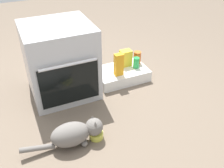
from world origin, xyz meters
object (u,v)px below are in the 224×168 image
oven (60,61)px  pantry_cabinet (121,74)px  soda_can (136,63)px  cat (75,133)px  sauce_jar (137,58)px  snack_bag (126,58)px  food_bowl (96,134)px  juice_carton (119,65)px

oven → pantry_cabinet: oven is taller
soda_can → cat: bearing=-143.5°
oven → sauce_jar: oven is taller
cat → soda_can: (0.91, 0.67, 0.07)m
pantry_cabinet → snack_bag: bearing=38.8°
pantry_cabinet → snack_bag: 0.18m
sauce_jar → food_bowl: bearing=-136.1°
oven → food_bowl: 0.81m
snack_bag → pantry_cabinet: bearing=-141.2°
soda_can → snack_bag: bearing=131.6°
oven → sauce_jar: bearing=1.4°
food_bowl → snack_bag: (0.66, 0.78, 0.18)m
oven → food_bowl: size_ratio=6.17×
sauce_jar → soda_can: bearing=-124.8°
snack_bag → soda_can: snack_bag is taller
sauce_jar → juice_carton: (-0.30, -0.14, 0.05)m
oven → snack_bag: oven is taller
pantry_cabinet → oven: bearing=177.0°
food_bowl → snack_bag: bearing=49.8°
pantry_cabinet → juice_carton: (-0.07, -0.08, 0.18)m
sauce_jar → soda_can: sauce_jar is taller
pantry_cabinet → food_bowl: size_ratio=4.82×
oven → snack_bag: (0.72, 0.03, -0.14)m
pantry_cabinet → snack_bag: (0.08, 0.06, 0.15)m
juice_carton → snack_bag: 0.22m
cat → soda_can: soda_can is taller
cat → food_bowl: bearing=0.0°
sauce_jar → cat: bearing=-142.0°
cat → snack_bag: bearing=45.8°
oven → cat: oven is taller
juice_carton → pantry_cabinet: bearing=47.8°
oven → snack_bag: 0.74m
oven → snack_bag: size_ratio=3.97×
food_bowl → snack_bag: size_ratio=0.64×
oven → pantry_cabinet: 0.71m
juice_carton → cat: bearing=-137.3°
cat → soda_can: bearing=39.5°
food_bowl → cat: cat is taller
juice_carton → soda_can: (0.24, 0.05, -0.06)m
food_bowl → soda_can: 1.02m
sauce_jar → snack_bag: 0.14m
pantry_cabinet → cat: size_ratio=0.85×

